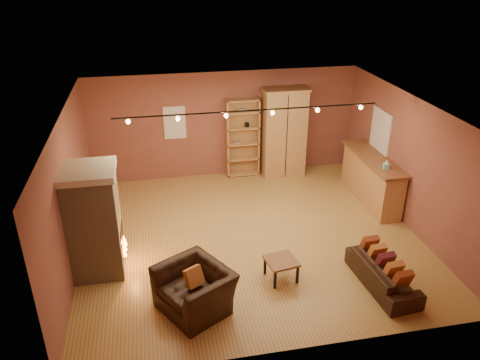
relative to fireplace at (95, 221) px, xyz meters
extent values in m
plane|color=olive|center=(3.04, 0.60, -1.06)|extent=(7.00, 7.00, 0.00)
plane|color=brown|center=(3.04, 0.60, 1.74)|extent=(7.00, 7.00, 0.00)
cube|color=brown|center=(3.04, 3.85, 0.34)|extent=(7.00, 0.02, 2.80)
cube|color=brown|center=(-0.46, 0.60, 0.34)|extent=(0.02, 6.50, 2.80)
cube|color=brown|center=(6.54, 0.60, 0.34)|extent=(0.02, 6.50, 2.80)
cube|color=tan|center=(-0.01, 0.00, -0.06)|extent=(0.90, 0.90, 2.00)
cube|color=beige|center=(-0.01, 0.00, 1.00)|extent=(0.98, 0.98, 0.12)
cube|color=black|center=(0.40, 0.00, -0.46)|extent=(0.10, 0.65, 0.55)
cone|color=orange|center=(0.46, 0.00, -0.58)|extent=(0.10, 0.10, 0.22)
cube|color=white|center=(1.74, 3.83, 0.49)|extent=(0.56, 0.04, 0.86)
cube|color=tan|center=(3.49, 3.83, 0.00)|extent=(0.87, 0.04, 2.12)
cube|color=tan|center=(3.08, 3.68, 0.00)|extent=(0.04, 0.34, 2.12)
cube|color=tan|center=(3.90, 3.68, 0.00)|extent=(0.04, 0.34, 2.12)
cube|color=gray|center=(3.34, 3.68, -0.12)|extent=(0.18, 0.12, 0.05)
cube|color=black|center=(3.60, 3.68, 0.36)|extent=(0.10, 0.10, 0.12)
cube|color=tan|center=(3.49, 3.68, -1.02)|extent=(0.87, 0.34, 0.04)
cube|color=tan|center=(3.49, 3.68, -0.58)|extent=(0.87, 0.34, 0.04)
cube|color=tan|center=(3.49, 3.68, -0.15)|extent=(0.87, 0.34, 0.03)
cube|color=tan|center=(3.49, 3.68, 0.29)|extent=(0.87, 0.34, 0.04)
cube|color=tan|center=(3.49, 3.68, 0.72)|extent=(0.87, 0.34, 0.04)
cube|color=tan|center=(3.49, 3.68, 1.04)|extent=(0.87, 0.34, 0.04)
cube|color=tan|center=(4.57, 3.55, 0.10)|extent=(1.11, 0.61, 2.32)
cube|color=brown|center=(4.57, 3.25, 0.10)|extent=(0.02, 0.01, 2.22)
cube|color=tan|center=(4.57, 3.55, 1.29)|extent=(1.17, 0.67, 0.06)
cube|color=tan|center=(6.24, 1.64, -0.52)|extent=(0.52, 2.27, 1.08)
cube|color=brown|center=(6.24, 1.64, 0.05)|extent=(0.64, 2.39, 0.06)
cube|color=#85BDD5|center=(6.19, 0.97, 0.15)|extent=(0.15, 0.15, 0.13)
cone|color=white|center=(6.19, 0.97, 0.26)|extent=(0.08, 0.08, 0.10)
cube|color=white|center=(6.51, 2.00, 0.59)|extent=(0.05, 0.90, 1.00)
imported|color=black|center=(5.03, -1.47, -0.73)|extent=(0.61, 1.70, 0.65)
cube|color=brown|center=(5.07, -2.02, -0.52)|extent=(0.32, 0.25, 0.36)
cube|color=#C17331|center=(5.05, -1.74, -0.52)|extent=(0.32, 0.25, 0.36)
cube|color=maroon|center=(5.03, -1.47, -0.52)|extent=(0.32, 0.25, 0.36)
cube|color=#C17331|center=(5.01, -1.20, -0.52)|extent=(0.32, 0.25, 0.36)
cube|color=brown|center=(4.99, -0.92, -0.52)|extent=(0.32, 0.25, 0.36)
imported|color=black|center=(1.64, -1.41, -0.55)|extent=(1.25, 1.40, 1.03)
cube|color=#C17331|center=(1.64, -1.41, -0.42)|extent=(0.38, 0.35, 0.34)
cube|color=brown|center=(3.29, -0.92, -0.67)|extent=(0.62, 0.62, 0.04)
cube|color=black|center=(3.06, -1.15, -0.88)|extent=(0.04, 0.04, 0.36)
cube|color=black|center=(3.51, -1.15, -0.88)|extent=(0.04, 0.04, 0.36)
cube|color=black|center=(3.06, -0.70, -0.88)|extent=(0.04, 0.04, 0.36)
cube|color=black|center=(3.51, -0.70, -0.88)|extent=(0.04, 0.04, 0.36)
cylinder|color=black|center=(3.04, 0.80, 1.66)|extent=(5.20, 0.03, 0.03)
sphere|color=#FFD88C|center=(0.74, 0.80, 1.59)|extent=(0.09, 0.09, 0.09)
sphere|color=#FFD88C|center=(1.66, 0.80, 1.59)|extent=(0.09, 0.09, 0.09)
sphere|color=#FFD88C|center=(2.58, 0.80, 1.59)|extent=(0.09, 0.09, 0.09)
sphere|color=#FFD88C|center=(3.50, 0.80, 1.59)|extent=(0.09, 0.09, 0.09)
sphere|color=#FFD88C|center=(4.42, 0.80, 1.59)|extent=(0.09, 0.09, 0.09)
sphere|color=#FFD88C|center=(5.34, 0.80, 1.59)|extent=(0.09, 0.09, 0.09)
camera|label=1|loc=(1.19, -7.68, 4.37)|focal=35.00mm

